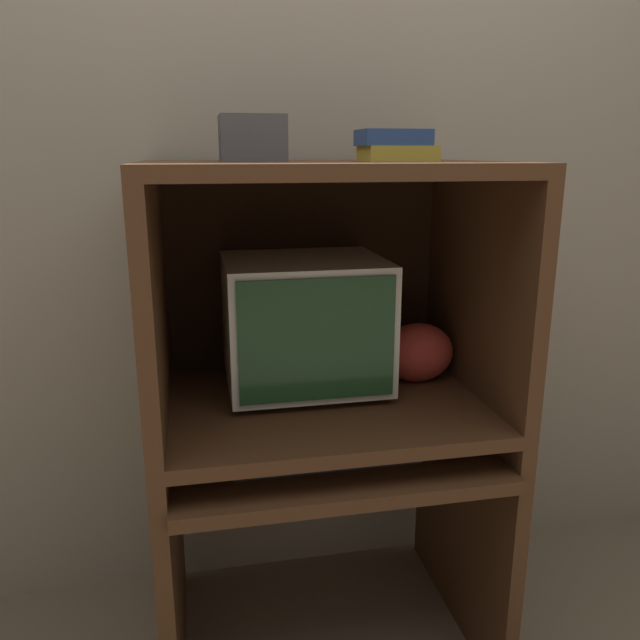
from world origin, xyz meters
TOP-DOWN VIEW (x-y plane):
  - wall_back at (0.00, 0.73)m, footprint 6.00×0.06m
  - desk_base at (0.00, 0.30)m, footprint 0.91×0.70m
  - desk_monitor_shelf at (0.00, 0.34)m, footprint 0.91×0.67m
  - hutch_upper at (0.00, 0.37)m, footprint 0.91×0.67m
  - crt_monitor at (-0.04, 0.43)m, footprint 0.44×0.39m
  - keyboard at (-0.03, 0.18)m, footprint 0.47×0.14m
  - mouse at (0.27, 0.19)m, footprint 0.07×0.05m
  - snack_bag at (0.30, 0.42)m, footprint 0.21×0.16m
  - book_stack at (0.18, 0.32)m, footprint 0.19×0.14m
  - storage_box at (-0.18, 0.34)m, footprint 0.16×0.13m

SIDE VIEW (x-z plane):
  - desk_base at x=0.00m, z-range 0.08..0.75m
  - keyboard at x=-0.03m, z-range 0.67..0.69m
  - mouse at x=0.27m, z-range 0.67..0.70m
  - desk_monitor_shelf at x=0.00m, z-range 0.70..0.80m
  - snack_bag at x=0.30m, z-range 0.77..0.95m
  - crt_monitor at x=-0.04m, z-range 0.78..1.15m
  - hutch_upper at x=0.00m, z-range 0.87..1.51m
  - wall_back at x=0.00m, z-range 0.00..2.60m
  - book_stack at x=0.18m, z-range 1.40..1.48m
  - storage_box at x=-0.18m, z-range 1.41..1.52m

